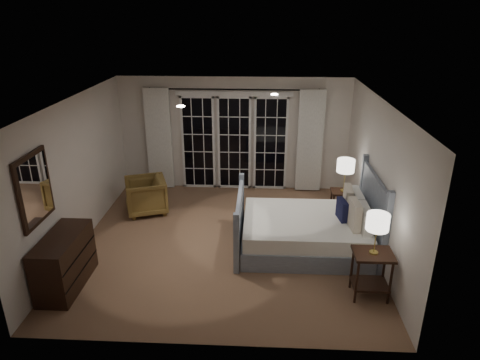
{
  "coord_description": "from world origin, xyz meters",
  "views": [
    {
      "loc": [
        0.59,
        -6.57,
        3.83
      ],
      "look_at": [
        0.24,
        0.32,
        1.05
      ],
      "focal_mm": 32.0,
      "sensor_mm": 36.0,
      "label": 1
    }
  ],
  "objects_px": {
    "nightstand_right": "(342,201)",
    "lamp_left": "(378,222)",
    "lamp_right": "(346,166)",
    "dresser": "(65,262)",
    "nightstand_left": "(372,268)",
    "bed": "(308,230)",
    "armchair": "(146,196)"
  },
  "relations": [
    {
      "from": "lamp_right",
      "to": "armchair",
      "type": "relative_size",
      "value": 0.81
    },
    {
      "from": "nightstand_left",
      "to": "lamp_left",
      "type": "bearing_deg",
      "value": -90.0
    },
    {
      "from": "lamp_left",
      "to": "nightstand_right",
      "type": "bearing_deg",
      "value": 89.76
    },
    {
      "from": "bed",
      "to": "nightstand_left",
      "type": "xyz_separation_m",
      "value": [
        0.75,
        -1.29,
        0.13
      ]
    },
    {
      "from": "nightstand_left",
      "to": "armchair",
      "type": "relative_size",
      "value": 0.9
    },
    {
      "from": "bed",
      "to": "lamp_right",
      "type": "relative_size",
      "value": 3.57
    },
    {
      "from": "nightstand_left",
      "to": "dresser",
      "type": "distance_m",
      "value": 4.4
    },
    {
      "from": "nightstand_right",
      "to": "lamp_right",
      "type": "height_order",
      "value": "lamp_right"
    },
    {
      "from": "bed",
      "to": "lamp_left",
      "type": "relative_size",
      "value": 3.82
    },
    {
      "from": "nightstand_right",
      "to": "armchair",
      "type": "distance_m",
      "value": 3.86
    },
    {
      "from": "bed",
      "to": "armchair",
      "type": "height_order",
      "value": "bed"
    },
    {
      "from": "lamp_right",
      "to": "dresser",
      "type": "height_order",
      "value": "lamp_right"
    },
    {
      "from": "nightstand_right",
      "to": "dresser",
      "type": "bearing_deg",
      "value": -151.45
    },
    {
      "from": "nightstand_left",
      "to": "nightstand_right",
      "type": "relative_size",
      "value": 1.19
    },
    {
      "from": "bed",
      "to": "dresser",
      "type": "distance_m",
      "value": 3.86
    },
    {
      "from": "nightstand_left",
      "to": "armchair",
      "type": "bearing_deg",
      "value": 146.83
    },
    {
      "from": "bed",
      "to": "dresser",
      "type": "height_order",
      "value": "bed"
    },
    {
      "from": "dresser",
      "to": "lamp_right",
      "type": "bearing_deg",
      "value": 28.55
    },
    {
      "from": "nightstand_left",
      "to": "armchair",
      "type": "height_order",
      "value": "armchair"
    },
    {
      "from": "lamp_right",
      "to": "dresser",
      "type": "xyz_separation_m",
      "value": [
        -4.41,
        -2.4,
        -0.69
      ]
    },
    {
      "from": "nightstand_right",
      "to": "lamp_left",
      "type": "relative_size",
      "value": 0.99
    },
    {
      "from": "nightstand_right",
      "to": "nightstand_left",
      "type": "bearing_deg",
      "value": -90.24
    },
    {
      "from": "lamp_right",
      "to": "dresser",
      "type": "distance_m",
      "value": 5.07
    },
    {
      "from": "dresser",
      "to": "nightstand_right",
      "type": "bearing_deg",
      "value": 28.55
    },
    {
      "from": "lamp_left",
      "to": "armchair",
      "type": "bearing_deg",
      "value": 146.83
    },
    {
      "from": "nightstand_left",
      "to": "dresser",
      "type": "relative_size",
      "value": 0.61
    },
    {
      "from": "bed",
      "to": "armchair",
      "type": "distance_m",
      "value": 3.33
    },
    {
      "from": "nightstand_left",
      "to": "dresser",
      "type": "bearing_deg",
      "value": 179.8
    },
    {
      "from": "nightstand_left",
      "to": "lamp_left",
      "type": "relative_size",
      "value": 1.19
    },
    {
      "from": "bed",
      "to": "nightstand_right",
      "type": "height_order",
      "value": "bed"
    },
    {
      "from": "armchair",
      "to": "nightstand_right",
      "type": "bearing_deg",
      "value": 68.9
    },
    {
      "from": "lamp_left",
      "to": "dresser",
      "type": "relative_size",
      "value": 0.51
    }
  ]
}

